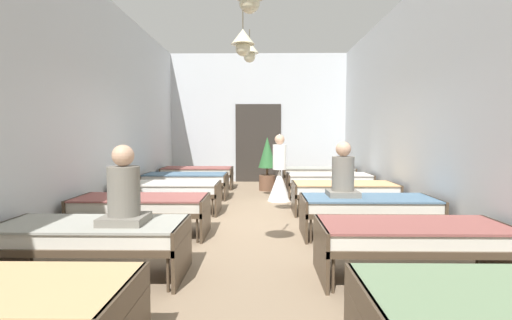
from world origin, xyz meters
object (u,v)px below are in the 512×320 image
bed_left_row_3 (169,190)px  patient_seated_primary (124,194)px  bed_right_row_1 (412,237)px  bed_left_row_5 (198,172)px  bed_left_row_1 (92,235)px  bed_right_row_5 (318,172)px  bed_right_row_4 (329,180)px  bed_right_row_3 (344,190)px  bed_right_row_2 (368,206)px  bed_left_row_4 (186,179)px  potted_plant (267,161)px  nurse_near_aisle (279,177)px  bed_left_row_2 (142,206)px  patient_seated_secondary (343,176)px

bed_left_row_3 → patient_seated_primary: bearing=-83.8°
bed_right_row_1 → patient_seated_primary: patient_seated_primary is taller
bed_left_row_3 → bed_left_row_5: size_ratio=1.00×
bed_left_row_1 → bed_right_row_5: same height
bed_right_row_4 → bed_right_row_3: bearing=-90.0°
bed_left_row_1 → bed_right_row_3: (3.28, 3.18, 0.00)m
bed_right_row_4 → bed_right_row_1: bearing=-90.0°
bed_right_row_1 → bed_right_row_2: size_ratio=1.00×
bed_left_row_1 → patient_seated_primary: patient_seated_primary is taller
bed_left_row_3 → bed_left_row_4: 1.59m
bed_left_row_5 → potted_plant: bearing=-10.1°
patient_seated_primary → bed_right_row_1: bearing=0.6°
bed_right_row_1 → potted_plant: (-1.39, 6.02, 0.33)m
bed_right_row_2 → nurse_near_aisle: size_ratio=1.28×
patient_seated_primary → bed_right_row_3: bearing=47.6°
bed_right_row_2 → bed_left_row_1: bearing=-154.2°
bed_right_row_1 → potted_plant: size_ratio=1.35×
bed_left_row_1 → bed_right_row_5: size_ratio=1.00×
bed_right_row_1 → patient_seated_primary: 2.96m
bed_right_row_3 → bed_right_row_4: bearing=90.0°
nurse_near_aisle → bed_right_row_3: bearing=-68.3°
bed_right_row_2 → patient_seated_primary: size_ratio=2.37×
bed_left_row_5 → patient_seated_primary: size_ratio=2.37×
bed_left_row_5 → bed_right_row_4: bearing=-25.8°
bed_left_row_2 → potted_plant: 4.83m
patient_seated_primary → bed_left_row_2: bearing=102.2°
bed_left_row_4 → nurse_near_aisle: (2.14, -0.30, 0.09)m
bed_left_row_2 → nurse_near_aisle: 3.59m
bed_right_row_1 → bed_right_row_4: bearing=90.0°
bed_right_row_1 → potted_plant: 6.18m
bed_right_row_3 → bed_right_row_5: same height
bed_left_row_1 → bed_right_row_5: (3.28, 6.36, 0.00)m
bed_left_row_5 → nurse_near_aisle: nurse_near_aisle is taller
bed_left_row_2 → patient_seated_primary: size_ratio=2.37×
bed_left_row_3 → patient_seated_secondary: patient_seated_secondary is taller
bed_right_row_3 → bed_right_row_5: 3.18m
bed_right_row_1 → bed_right_row_2: same height
bed_left_row_4 → patient_seated_secondary: bearing=-46.5°
patient_seated_primary → patient_seated_secondary: size_ratio=1.00×
bed_left_row_3 → bed_right_row_3: (3.28, 0.00, 0.00)m
bed_left_row_3 → bed_right_row_3: same height
bed_right_row_2 → patient_seated_primary: 3.38m
bed_left_row_1 → bed_right_row_3: bearing=44.1°
bed_left_row_4 → patient_seated_primary: size_ratio=2.37×
patient_seated_secondary → bed_right_row_4: bearing=83.5°
patient_seated_primary → bed_left_row_5: bearing=93.1°
bed_left_row_4 → bed_left_row_5: 1.59m
bed_right_row_2 → bed_left_row_3: same height
bed_right_row_2 → bed_left_row_5: 5.79m
bed_right_row_3 → bed_right_row_5: bearing=90.0°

